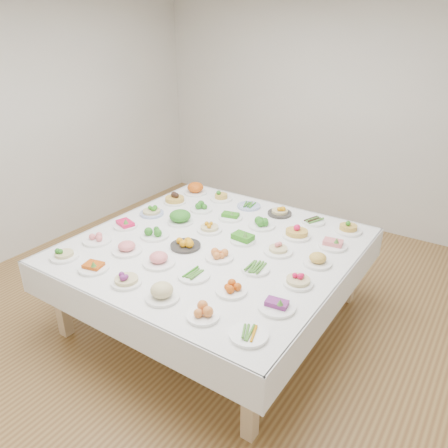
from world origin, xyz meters
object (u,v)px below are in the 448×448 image
Objects in this scene: display_table at (214,251)px; dish_35 at (349,225)px; dish_0 at (64,252)px; dish_18 at (151,209)px.

dish_35 is (0.87, 0.87, 0.14)m from display_table.
dish_0 is 1.03m from dish_18.
dish_0 is 2.45m from dish_35.
dish_0 reaches higher than display_table.
dish_18 reaches higher than dish_0.
dish_35 is at bearing 45.22° from dish_0.
display_table is at bearing 45.32° from dish_0.
dish_18 is at bearing -157.87° from dish_35.
dish_0 is at bearing -134.68° from display_table.
display_table is 0.89m from dish_18.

